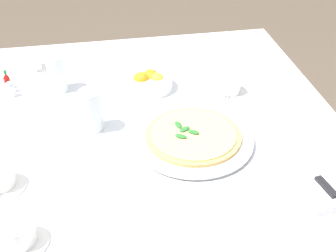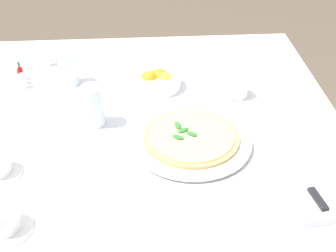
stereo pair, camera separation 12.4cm
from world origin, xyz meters
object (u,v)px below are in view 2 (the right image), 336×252
at_px(water_glass_near_right, 68,70).
at_px(water_glass_right_edge, 94,107).
at_px(coffee_cup_far_right, 237,89).
at_px(hot_sauce_bottle, 21,75).
at_px(citrus_bowl, 158,81).
at_px(pizza, 191,137).
at_px(pepper_shaker, 23,81).
at_px(coffee_cup_back_corner, 3,221).
at_px(coffee_cup_far_left, 46,57).
at_px(napkin_folded, 308,190).
at_px(salt_shaker, 20,73).
at_px(dinner_knife, 308,185).
at_px(pizza_plate, 191,140).

bearing_deg(water_glass_near_right, water_glass_right_edge, -157.76).
xyz_separation_m(coffee_cup_far_right, water_glass_near_right, (0.13, 0.56, 0.02)).
bearing_deg(hot_sauce_bottle, citrus_bowl, -97.19).
bearing_deg(pizza, pepper_shaker, 56.83).
xyz_separation_m(coffee_cup_back_corner, hot_sauce_bottle, (0.67, 0.09, 0.01)).
bearing_deg(coffee_cup_far_left, hot_sauce_bottle, 156.23).
bearing_deg(hot_sauce_bottle, coffee_cup_far_left, -23.77).
distance_m(napkin_folded, hot_sauce_bottle, 1.02).
distance_m(salt_shaker, pepper_shaker, 0.06).
relative_size(hot_sauce_bottle, pepper_shaker, 1.48).
bearing_deg(dinner_knife, coffee_cup_far_left, 36.28).
bearing_deg(salt_shaker, hot_sauce_bottle, -160.35).
height_order(water_glass_right_edge, citrus_bowl, water_glass_right_edge).
bearing_deg(pizza_plate, hot_sauce_bottle, 55.30).
height_order(water_glass_right_edge, hot_sauce_bottle, water_glass_right_edge).
xyz_separation_m(water_glass_right_edge, water_glass_near_right, (0.25, 0.10, -0.00)).
bearing_deg(water_glass_near_right, dinner_knife, -132.04).
bearing_deg(water_glass_near_right, citrus_bowl, -98.83).
bearing_deg(pizza_plate, coffee_cup_back_corner, 122.20).
xyz_separation_m(pizza, salt_shaker, (0.41, 0.56, 0.00)).
bearing_deg(coffee_cup_far_right, pepper_shaker, 81.13).
xyz_separation_m(coffee_cup_far_left, dinner_knife, (-0.75, -0.76, -0.00)).
xyz_separation_m(napkin_folded, citrus_bowl, (0.54, 0.35, 0.02)).
bearing_deg(coffee_cup_far_right, pizza_plate, 143.94).
relative_size(water_glass_near_right, citrus_bowl, 0.84).
height_order(coffee_cup_far_right, dinner_knife, coffee_cup_far_right).
bearing_deg(napkin_folded, dinner_knife, 1.19).
relative_size(citrus_bowl, hot_sauce_bottle, 1.81).
bearing_deg(salt_shaker, coffee_cup_far_right, -102.84).
bearing_deg(pepper_shaker, coffee_cup_far_right, -98.87).
height_order(citrus_bowl, hot_sauce_bottle, hot_sauce_bottle).
distance_m(coffee_cup_far_left, pepper_shaker, 0.18).
height_order(pizza_plate, dinner_knife, dinner_knife).
bearing_deg(coffee_cup_far_right, water_glass_right_edge, 104.89).
bearing_deg(salt_shaker, napkin_folded, -127.28).
height_order(water_glass_right_edge, pepper_shaker, water_glass_right_edge).
bearing_deg(citrus_bowl, dinner_knife, -147.29).
bearing_deg(water_glass_right_edge, dinner_knife, -121.63).
bearing_deg(napkin_folded, salt_shaker, 44.79).
relative_size(coffee_cup_back_corner, citrus_bowl, 0.87).
distance_m(water_glass_near_right, salt_shaker, 0.18).
relative_size(coffee_cup_far_left, water_glass_near_right, 1.03).
distance_m(pizza, coffee_cup_back_corner, 0.55).
relative_size(coffee_cup_back_corner, hot_sauce_bottle, 1.57).
bearing_deg(water_glass_right_edge, coffee_cup_far_right, -75.11).
relative_size(pizza, citrus_bowl, 1.83).
xyz_separation_m(coffee_cup_back_corner, citrus_bowl, (0.61, -0.39, -0.00)).
relative_size(pizza, hot_sauce_bottle, 3.31).
bearing_deg(pepper_shaker, hot_sauce_bottle, 19.65).
bearing_deg(coffee_cup_back_corner, water_glass_near_right, -6.86).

